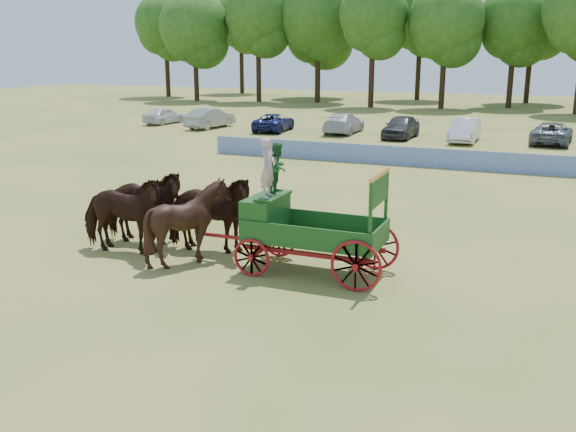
# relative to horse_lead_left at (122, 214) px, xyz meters

# --- Properties ---
(ground) EXTENTS (160.00, 160.00, 0.00)m
(ground) POSITION_rel_horse_lead_left_xyz_m (7.03, 0.69, -1.23)
(ground) COLOR #AB8F4D
(ground) RESTS_ON ground
(horse_lead_left) EXTENTS (3.09, 1.78, 2.47)m
(horse_lead_left) POSITION_rel_horse_lead_left_xyz_m (0.00, 0.00, 0.00)
(horse_lead_left) COLOR black
(horse_lead_left) RESTS_ON ground
(horse_lead_right) EXTENTS (3.11, 1.83, 2.47)m
(horse_lead_right) POSITION_rel_horse_lead_left_xyz_m (0.00, 1.10, 0.00)
(horse_lead_right) COLOR black
(horse_lead_right) RESTS_ON ground
(horse_wheel_left) EXTENTS (2.67, 2.49, 2.47)m
(horse_wheel_left) POSITION_rel_horse_lead_left_xyz_m (2.40, 0.00, 0.00)
(horse_wheel_left) COLOR black
(horse_wheel_left) RESTS_ON ground
(horse_wheel_right) EXTENTS (3.10, 1.79, 2.47)m
(horse_wheel_right) POSITION_rel_horse_lead_left_xyz_m (2.40, 1.10, 0.00)
(horse_wheel_right) COLOR black
(horse_wheel_right) RESTS_ON ground
(farm_dray) EXTENTS (6.00, 2.00, 3.81)m
(farm_dray) POSITION_rel_horse_lead_left_xyz_m (5.37, 0.56, 0.38)
(farm_dray) COLOR #9B140F
(farm_dray) RESTS_ON ground
(sponsor_banner) EXTENTS (26.00, 0.08, 1.05)m
(sponsor_banner) POSITION_rel_horse_lead_left_xyz_m (6.03, 18.69, -0.71)
(sponsor_banner) COLOR #1D3D9F
(sponsor_banner) RESTS_ON ground
(parked_cars) EXTENTS (57.89, 7.21, 1.64)m
(parked_cars) POSITION_rel_horse_lead_left_xyz_m (10.08, 30.83, -0.48)
(parked_cars) COLOR silver
(parked_cars) RESTS_ON ground
(treeline) EXTENTS (87.99, 23.58, 14.97)m
(treeline) POSITION_rel_horse_lead_left_xyz_m (1.18, 60.09, 8.39)
(treeline) COLOR #382314
(treeline) RESTS_ON ground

